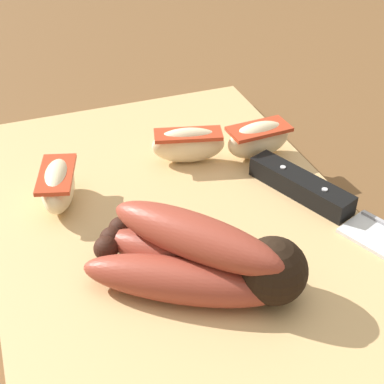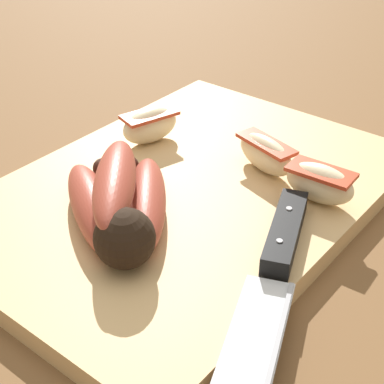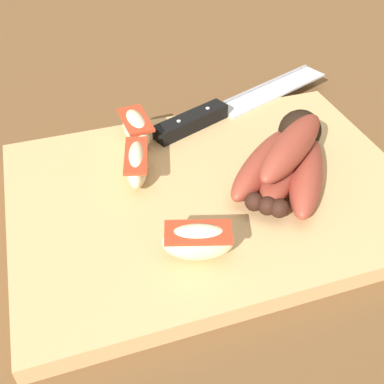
# 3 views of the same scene
# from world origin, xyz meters

# --- Properties ---
(ground_plane) EXTENTS (6.00, 6.00, 0.00)m
(ground_plane) POSITION_xyz_m (0.00, 0.00, 0.00)
(ground_plane) COLOR brown
(cutting_board) EXTENTS (0.41, 0.29, 0.02)m
(cutting_board) POSITION_xyz_m (-0.01, 0.01, 0.01)
(cutting_board) COLOR tan
(cutting_board) RESTS_ON ground_plane
(banana_bunch) EXTENTS (0.15, 0.15, 0.06)m
(banana_bunch) POSITION_xyz_m (0.07, 0.01, 0.04)
(banana_bunch) COLOR black
(banana_bunch) RESTS_ON cutting_board
(chefs_knife) EXTENTS (0.27, 0.13, 0.02)m
(chefs_knife) POSITION_xyz_m (0.05, 0.14, 0.03)
(chefs_knife) COLOR silver
(chefs_knife) RESTS_ON cutting_board
(apple_wedge_near) EXTENTS (0.04, 0.07, 0.04)m
(apple_wedge_near) POSITION_xyz_m (-0.08, 0.05, 0.04)
(apple_wedge_near) COLOR beige
(apple_wedge_near) RESTS_ON cutting_board
(apple_wedge_middle) EXTENTS (0.07, 0.04, 0.04)m
(apple_wedge_middle) POSITION_xyz_m (-0.06, -0.08, 0.04)
(apple_wedge_middle) COLOR beige
(apple_wedge_middle) RESTS_ON cutting_board
(apple_wedge_far) EXTENTS (0.03, 0.06, 0.04)m
(apple_wedge_far) POSITION_xyz_m (-0.07, 0.11, 0.04)
(apple_wedge_far) COLOR beige
(apple_wedge_far) RESTS_ON cutting_board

